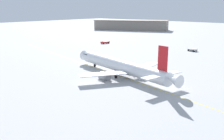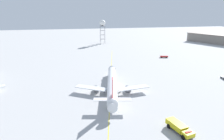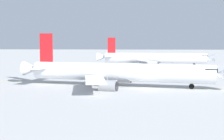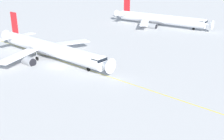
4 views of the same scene
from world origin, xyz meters
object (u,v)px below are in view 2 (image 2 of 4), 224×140
object	(u,v)px
radar_tower	(102,24)
airliner_main	(112,85)
ops_pickup_truck	(164,57)
fire_tender_truck	(179,127)

from	to	relation	value
radar_tower	airliner_main	bearing A→B (deg)	-7.80
ops_pickup_truck	fire_tender_truck	distance (m)	96.62
airliner_main	fire_tender_truck	world-z (taller)	airliner_main
ops_pickup_truck	radar_tower	bearing A→B (deg)	-55.48
fire_tender_truck	radar_tower	size ratio (longest dim) A/B	0.39
radar_tower	ops_pickup_truck	bearing A→B (deg)	23.48
airliner_main	fire_tender_truck	distance (m)	36.22
airliner_main	ops_pickup_truck	world-z (taller)	airliner_main
fire_tender_truck	ops_pickup_truck	bearing A→B (deg)	144.78
fire_tender_truck	airliner_main	bearing A→B (deg)	-171.86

